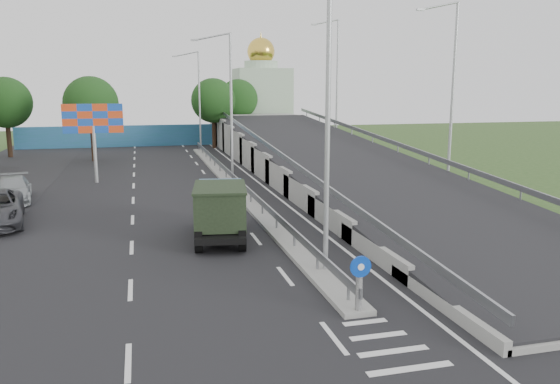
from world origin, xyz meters
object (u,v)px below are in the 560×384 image
object	(u,v)px
sign_bollard	(359,283)
parked_car_d	(12,190)
lamp_post_far	(198,95)
lamp_post_mid	(228,99)
lamp_post_near	(323,111)
dump_truck	(220,208)
church	(261,97)
billboard	(93,123)

from	to	relation	value
sign_bollard	parked_car_d	xyz separation A→B (m)	(-13.31, 20.29, -0.31)
sign_bollard	lamp_post_far	bearing A→B (deg)	89.86
lamp_post_mid	lamp_post_far	bearing A→B (deg)	90.00
lamp_post_mid	lamp_post_near	bearing A→B (deg)	-90.00
lamp_post_near	dump_truck	bearing A→B (deg)	115.78
sign_bollard	church	bearing A→B (deg)	80.19
lamp_post_near	dump_truck	world-z (taller)	lamp_post_near
lamp_post_mid	billboard	world-z (taller)	lamp_post_mid
lamp_post_near	parked_car_d	xyz separation A→B (m)	(-13.42, 16.47, -5.09)
lamp_post_far	parked_car_d	size ratio (longest dim) A/B	2.02
billboard	lamp_post_mid	bearing A→B (deg)	-12.38
lamp_post_near	dump_truck	xyz separation A→B (m)	(-2.75, 5.70, -4.44)
sign_bollard	parked_car_d	bearing A→B (deg)	123.26
church	lamp_post_mid	bearing A→B (deg)	-106.22
billboard	lamp_post_far	bearing A→B (deg)	63.16
lamp_post_near	billboard	xyz separation A→B (m)	(-9.11, 22.00, -1.62)
lamp_post_far	church	xyz separation A→B (m)	(9.89, 14.00, -0.50)
sign_bollard	dump_truck	size ratio (longest dim) A/B	0.29
billboard	church	bearing A→B (deg)	59.30
lamp_post_far	billboard	xyz separation A→B (m)	(-9.11, -18.00, -1.62)
lamp_post_near	lamp_post_far	bearing A→B (deg)	90.00
sign_bollard	lamp_post_near	world-z (taller)	lamp_post_near
lamp_post_far	lamp_post_near	bearing A→B (deg)	-90.00
dump_truck	parked_car_d	xyz separation A→B (m)	(-10.66, 10.76, -0.65)
sign_bollard	lamp_post_far	xyz separation A→B (m)	(0.11, 43.83, 4.77)
lamp_post_mid	billboard	bearing A→B (deg)	167.62
sign_bollard	parked_car_d	size ratio (longest dim) A/B	0.34
sign_bollard	lamp_post_near	bearing A→B (deg)	88.36
lamp_post_far	parked_car_d	world-z (taller)	lamp_post_far
church	dump_truck	distance (m)	50.08
billboard	parked_car_d	world-z (taller)	billboard
sign_bollard	church	xyz separation A→B (m)	(10.00, 57.83, 4.28)
sign_bollard	billboard	world-z (taller)	billboard
sign_bollard	lamp_post_mid	xyz separation A→B (m)	(0.11, 23.83, 4.77)
parked_car_d	billboard	bearing A→B (deg)	43.16
billboard	lamp_post_near	bearing A→B (deg)	-67.51
lamp_post_mid	dump_truck	xyz separation A→B (m)	(-2.75, -14.30, -4.44)
lamp_post_far	parked_car_d	bearing A→B (deg)	-119.70
dump_truck	billboard	bearing A→B (deg)	119.86
billboard	dump_truck	bearing A→B (deg)	-68.70
dump_truck	church	bearing A→B (deg)	83.89
lamp_post_near	parked_car_d	distance (m)	21.84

